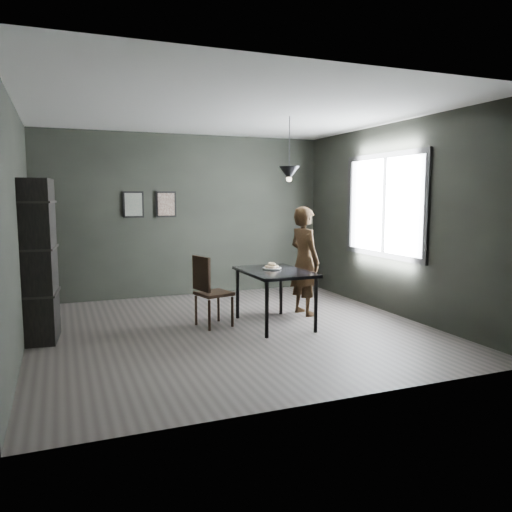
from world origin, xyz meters
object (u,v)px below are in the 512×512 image
object	(u,v)px
wood_chair	(208,287)
pendant_lamp	(289,173)
cafe_table	(275,276)
white_plate	(272,269)
shelf_unit	(38,261)
woman	(304,261)

from	to	relation	value
wood_chair	pendant_lamp	size ratio (longest dim) A/B	1.11
cafe_table	white_plate	bearing A→B (deg)	84.92
wood_chair	shelf_unit	bearing A→B (deg)	161.83
wood_chair	shelf_unit	size ratio (longest dim) A/B	0.49
wood_chair	white_plate	bearing A→B (deg)	-22.00
wood_chair	shelf_unit	distance (m)	2.11
white_plate	woman	bearing A→B (deg)	25.09
woman	wood_chair	size ratio (longest dim) A/B	1.66
shelf_unit	wood_chair	bearing A→B (deg)	1.73
wood_chair	shelf_unit	world-z (taller)	shelf_unit
white_plate	pendant_lamp	bearing A→B (deg)	-3.17
pendant_lamp	wood_chair	bearing A→B (deg)	173.20
cafe_table	wood_chair	distance (m)	0.90
shelf_unit	white_plate	bearing A→B (deg)	0.59
white_plate	shelf_unit	xyz separation A→B (m)	(-2.93, 0.26, 0.22)
white_plate	cafe_table	bearing A→B (deg)	-95.08
woman	cafe_table	bearing A→B (deg)	112.43
cafe_table	woman	bearing A→B (deg)	32.32
pendant_lamp	white_plate	bearing A→B (deg)	176.83
white_plate	wood_chair	size ratio (longest dim) A/B	0.24
white_plate	pendant_lamp	size ratio (longest dim) A/B	0.27
pendant_lamp	woman	bearing A→B (deg)	37.77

